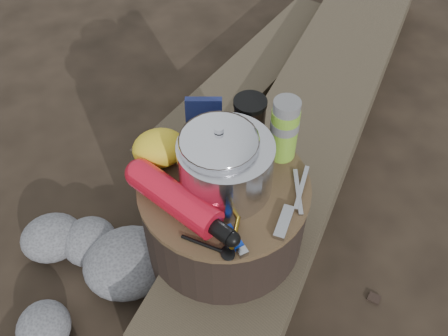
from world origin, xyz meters
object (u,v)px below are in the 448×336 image
object	(u,v)px
camping_pot	(219,158)
fuel_bottle	(175,199)
stump	(224,230)
travel_mug	(249,119)
thermos	(284,130)
log_main	(316,115)

from	to	relation	value
camping_pot	fuel_bottle	xyz separation A→B (m)	(-0.12, -0.05, -0.06)
stump	travel_mug	size ratio (longest dim) A/B	3.46
stump	camping_pot	distance (m)	0.30
camping_pot	thermos	xyz separation A→B (m)	(0.19, 0.06, -0.00)
camping_pot	fuel_bottle	bearing A→B (deg)	-157.64
camping_pot	fuel_bottle	world-z (taller)	camping_pot
fuel_bottle	travel_mug	size ratio (longest dim) A/B	2.52
travel_mug	log_main	bearing A→B (deg)	41.29
log_main	travel_mug	distance (m)	0.65
log_main	camping_pot	distance (m)	0.82
thermos	travel_mug	size ratio (longest dim) A/B	1.43
log_main	camping_pot	bearing A→B (deg)	-96.99
thermos	travel_mug	world-z (taller)	thermos
log_main	thermos	bearing A→B (deg)	-87.39
camping_pot	stump	bearing A→B (deg)	-41.24
travel_mug	camping_pot	bearing A→B (deg)	-130.82
fuel_bottle	travel_mug	bearing A→B (deg)	3.70
stump	travel_mug	xyz separation A→B (m)	(0.11, 0.15, 0.27)
log_main	travel_mug	world-z (taller)	travel_mug
fuel_bottle	thermos	distance (m)	0.34
stump	camping_pot	xyz separation A→B (m)	(-0.01, 0.01, 0.30)
fuel_bottle	thermos	bearing A→B (deg)	-15.66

